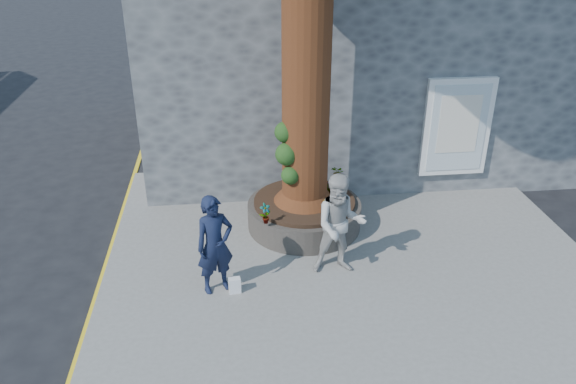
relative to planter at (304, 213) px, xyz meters
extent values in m
plane|color=black|center=(-0.80, -2.00, -0.41)|extent=(120.00, 120.00, 0.00)
cube|color=slate|center=(0.70, -1.00, -0.35)|extent=(9.00, 8.00, 0.12)
cube|color=yellow|center=(-3.85, -1.00, -0.41)|extent=(0.10, 30.00, 0.01)
cube|color=#4A4C4F|center=(1.70, 5.20, 2.59)|extent=(10.00, 8.00, 6.00)
cube|color=white|center=(3.50, 1.14, 1.29)|extent=(1.50, 0.12, 2.20)
cube|color=silver|center=(3.50, 1.08, 1.29)|extent=(1.25, 0.04, 1.95)
cube|color=silver|center=(3.50, 1.06, 1.39)|extent=(0.90, 0.02, 1.30)
cylinder|color=black|center=(0.00, 0.00, -0.03)|extent=(2.30, 2.30, 0.52)
cylinder|color=black|center=(0.00, 0.00, 0.27)|extent=(2.04, 2.04, 0.08)
cylinder|color=#411D10|center=(0.00, 0.00, 4.06)|extent=(0.90, 0.90, 7.50)
cone|color=#411D10|center=(0.00, 0.00, 0.66)|extent=(1.24, 1.24, 0.70)
sphere|color=#1A3B13|center=(-0.38, -0.20, 1.41)|extent=(0.44, 0.44, 0.44)
sphere|color=#1A3B13|center=(-0.32, -0.30, 1.01)|extent=(0.36, 0.36, 0.36)
sphere|color=#1A3B13|center=(-0.40, -0.08, 1.81)|extent=(0.40, 0.40, 0.40)
imported|color=#121933|center=(-1.77, -1.96, 0.59)|extent=(0.75, 0.63, 1.76)
imported|color=#ADAAA6|center=(0.39, -1.64, 0.65)|extent=(0.95, 0.75, 1.88)
cube|color=white|center=(-1.48, -2.10, -0.15)|extent=(0.21, 0.14, 0.28)
imported|color=gray|center=(-0.85, -0.85, 0.51)|extent=(0.25, 0.22, 0.40)
imported|color=gray|center=(0.33, -0.85, 0.52)|extent=(0.32, 0.32, 0.42)
imported|color=gray|center=(0.48, 0.08, 0.49)|extent=(0.29, 0.29, 0.37)
imported|color=gray|center=(0.85, 0.85, 0.47)|extent=(0.36, 0.38, 0.32)
camera|label=1|loc=(-1.44, -9.91, 5.56)|focal=35.00mm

